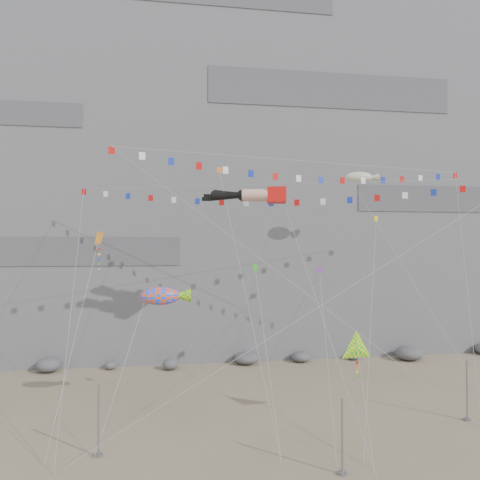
{
  "coord_description": "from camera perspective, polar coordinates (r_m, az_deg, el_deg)",
  "views": [
    {
      "loc": [
        -8.39,
        -32.0,
        12.67
      ],
      "look_at": [
        -1.94,
        9.0,
        13.1
      ],
      "focal_mm": 35.0,
      "sensor_mm": 36.0,
      "label": 1
    }
  ],
  "objects": [
    {
      "name": "ground",
      "position": [
        35.43,
        5.77,
        -21.55
      ],
      "size": [
        120.0,
        120.0,
        0.0
      ],
      "primitive_type": "plane",
      "color": "#87765D",
      "rests_on": "ground"
    },
    {
      "name": "cliff",
      "position": [
        65.72,
        -1.47,
        10.22
      ],
      "size": [
        80.0,
        28.0,
        50.0
      ],
      "primitive_type": "cube",
      "color": "slate",
      "rests_on": "ground"
    },
    {
      "name": "talus_boulders",
      "position": [
        51.16,
        0.77,
        -14.24
      ],
      "size": [
        60.0,
        3.0,
        1.2
      ],
      "primitive_type": null,
      "color": "#5B5C60",
      "rests_on": "ground"
    },
    {
      "name": "anchor_pole_left",
      "position": [
        31.14,
        -16.87,
        -20.36
      ],
      "size": [
        0.12,
        0.12,
        4.24
      ],
      "primitive_type": "cylinder",
      "color": "gray",
      "rests_on": "ground"
    },
    {
      "name": "anchor_pole_center",
      "position": [
        28.49,
        12.37,
        -22.36
      ],
      "size": [
        0.12,
        0.12,
        4.19
      ],
      "primitive_type": "cylinder",
      "color": "gray",
      "rests_on": "ground"
    },
    {
      "name": "anchor_pole_right",
      "position": [
        39.04,
        25.95,
        -16.15
      ],
      "size": [
        0.12,
        0.12,
        4.33
      ],
      "primitive_type": "cylinder",
      "color": "gray",
      "rests_on": "ground"
    },
    {
      "name": "legs_kite",
      "position": [
        38.93,
        1.67,
        5.43
      ],
      "size": [
        8.26,
        16.73,
        22.3
      ],
      "rotation": [
        0.0,
        0.0,
        -0.2
      ],
      "color": "red",
      "rests_on": "ground"
    },
    {
      "name": "flag_banner_upper",
      "position": [
        41.57,
        5.36,
        6.8
      ],
      "size": [
        36.13,
        19.56,
        27.5
      ],
      "color": "red",
      "rests_on": "ground"
    },
    {
      "name": "flag_banner_lower",
      "position": [
        39.79,
        8.54,
        9.41
      ],
      "size": [
        31.22,
        11.47,
        23.26
      ],
      "color": "red",
      "rests_on": "ground"
    },
    {
      "name": "harlequin_kite",
      "position": [
        34.45,
        -16.82,
        0.17
      ],
      "size": [
        3.13,
        6.79,
        14.54
      ],
      "color": "red",
      "rests_on": "ground"
    },
    {
      "name": "fish_windsock",
      "position": [
        34.32,
        -9.71,
        -6.75
      ],
      "size": [
        5.86,
        6.36,
        11.16
      ],
      "color": "#FA470C",
      "rests_on": "ground"
    },
    {
      "name": "delta_kite",
      "position": [
        34.14,
        14.11,
        -12.77
      ],
      "size": [
        2.8,
        6.12,
        8.01
      ],
      "color": "yellow",
      "rests_on": "ground"
    },
    {
      "name": "blimp_windsock",
      "position": [
        47.84,
        14.31,
        7.37
      ],
      "size": [
        6.14,
        15.53,
        24.53
      ],
      "color": "beige",
      "rests_on": "ground"
    },
    {
      "name": "small_kite_a",
      "position": [
        40.17,
        -2.37,
        7.81
      ],
      "size": [
        2.7,
        13.76,
        23.28
      ],
      "color": "orange",
      "rests_on": "ground"
    },
    {
      "name": "small_kite_b",
      "position": [
        40.69,
        9.69,
        -3.89
      ],
      "size": [
        3.92,
        13.3,
        16.71
      ],
      "color": "purple",
      "rests_on": "ground"
    },
    {
      "name": "small_kite_c",
      "position": [
        33.01,
        1.91,
        -3.8
      ],
      "size": [
        1.01,
        7.15,
        12.83
      ],
      "color": "green",
      "rests_on": "ground"
    },
    {
      "name": "small_kite_d",
      "position": [
        44.35,
        16.21,
        2.06
      ],
      "size": [
        8.46,
        15.65,
        22.67
      ],
      "color": "yellow",
      "rests_on": "ground"
    }
  ]
}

